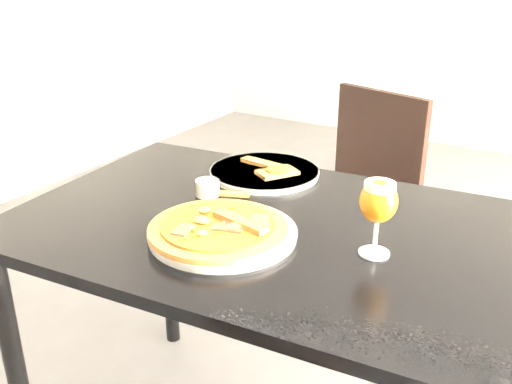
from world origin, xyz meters
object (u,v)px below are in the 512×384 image
Objects in this scene: chair_far at (355,201)px; pizza at (219,228)px; beer_glass at (379,202)px; dining_table at (264,254)px.

pizza is (0.03, -0.93, 0.29)m from chair_far.
pizza is 1.87× the size of beer_glass.
chair_far is at bearing 91.88° from pizza.
pizza is at bearing -70.89° from chair_far.
chair_far reaches higher than pizza.
pizza is at bearing -160.70° from beer_glass.
beer_glass reaches higher than chair_far.
beer_glass reaches higher than dining_table.
beer_glass is (0.32, 0.11, 0.09)m from pizza.
beer_glass reaches higher than pizza.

